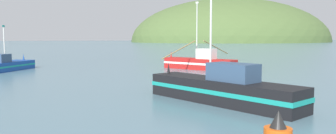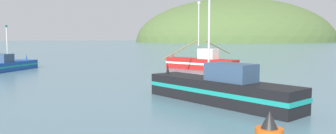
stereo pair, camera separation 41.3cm
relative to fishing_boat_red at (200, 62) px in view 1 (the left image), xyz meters
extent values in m
ellipsoid|color=#516B38|center=(95.92, 174.17, -0.80)|extent=(138.33, 110.67, 58.81)
cube|color=red|center=(-0.06, 0.08, -0.17)|extent=(6.52, 8.23, 1.25)
cube|color=white|center=(-0.06, 0.08, -0.11)|extent=(6.58, 8.31, 0.22)
cone|color=red|center=(-2.37, 3.39, 0.80)|extent=(0.28, 0.28, 0.70)
cube|color=silver|center=(0.48, -0.69, 1.02)|extent=(2.27, 2.41, 1.14)
cylinder|color=silver|center=(-0.26, 0.37, 3.56)|extent=(0.12, 0.12, 6.21)
cube|color=white|center=(-0.26, 0.37, 6.78)|extent=(0.23, 0.31, 0.20)
cylinder|color=#997F4C|center=(-3.22, -2.12, 1.61)|extent=(4.91, 3.48, 1.83)
cylinder|color=#997F4C|center=(3.10, 2.29, 1.61)|extent=(4.91, 3.48, 1.83)
cube|color=#19479E|center=(-21.19, 4.72, -0.30)|extent=(6.11, 8.05, 0.98)
cube|color=teal|center=(-21.19, 4.72, -0.25)|extent=(6.17, 8.13, 0.18)
cone|color=#19479E|center=(-19.41, 7.83, 0.54)|extent=(0.27, 0.27, 0.70)
cylinder|color=silver|center=(-21.02, 5.02, 2.08)|extent=(0.12, 0.12, 3.78)
cube|color=teal|center=(-21.02, 5.02, 4.09)|extent=(0.20, 0.33, 0.20)
cube|color=black|center=(-6.36, -18.34, -0.13)|extent=(5.92, 9.72, 1.33)
cube|color=teal|center=(-6.36, -18.34, -0.06)|extent=(5.98, 9.81, 0.24)
cone|color=black|center=(-8.21, -14.27, 0.89)|extent=(0.26, 0.26, 0.70)
cube|color=#334C6B|center=(-6.02, -19.08, 1.02)|extent=(2.45, 3.04, 0.98)
cylinder|color=silver|center=(-6.70, -17.60, 3.17)|extent=(0.12, 0.12, 5.27)
cone|color=black|center=(-9.09, -27.51, 0.65)|extent=(0.47, 0.47, 0.50)
camera|label=1|loc=(-14.83, -35.50, 2.98)|focal=36.04mm
camera|label=2|loc=(-14.44, -35.62, 2.98)|focal=36.04mm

